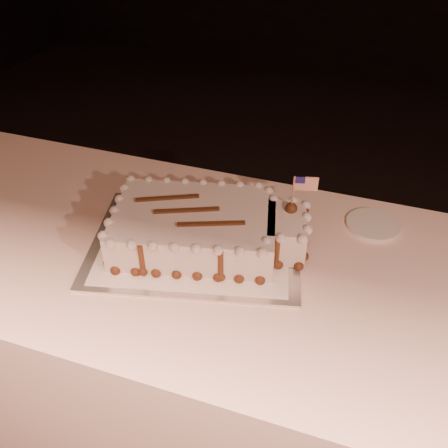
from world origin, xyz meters
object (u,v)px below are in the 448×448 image
(banquet_table, at_px, (276,365))
(sheet_cake, at_px, (206,227))
(side_plate, at_px, (373,225))
(cake_board, at_px, (196,243))

(banquet_table, distance_m, sheet_cake, 0.49)
(sheet_cake, height_order, side_plate, sheet_cake)
(side_plate, bearing_deg, sheet_cake, -151.42)
(cake_board, bearing_deg, sheet_cake, 0.41)
(banquet_table, relative_size, cake_board, 4.35)
(cake_board, height_order, sheet_cake, sheet_cake)
(cake_board, distance_m, side_plate, 0.50)
(sheet_cake, bearing_deg, banquet_table, -10.62)
(banquet_table, xyz_separation_m, sheet_cake, (-0.23, 0.04, 0.43))
(side_plate, bearing_deg, banquet_table, -125.06)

